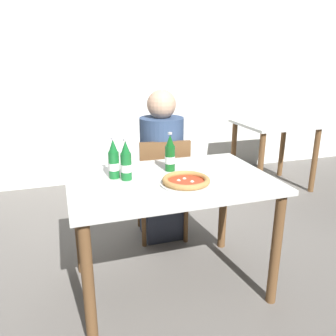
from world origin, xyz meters
The scene contains 11 objects.
ground_plane centered at (0.00, 0.00, 0.00)m, with size 8.00×8.00×0.00m, color slate.
back_wall_tiled centered at (0.00, 2.20, 1.30)m, with size 7.00×0.10×2.60m, color white.
dining_table_main centered at (0.00, 0.00, 0.64)m, with size 1.20×0.80×0.75m.
chair_behind_table centered at (0.14, 0.61, 0.48)m, with size 0.44×0.44×0.85m.
diner_seated centered at (0.15, 0.66, 0.58)m, with size 0.34×0.34×1.21m.
dining_table_background centered at (1.68, 1.38, 0.59)m, with size 0.80×0.70×0.75m.
pizza_margherita_near centered at (0.05, -0.13, 0.77)m, with size 0.29×0.29×0.04m.
beer_bottle_left centered at (0.04, 0.14, 0.85)m, with size 0.07×0.07×0.25m.
beer_bottle_center centered at (-0.25, 0.06, 0.85)m, with size 0.07×0.07×0.25m.
beer_bottle_right centered at (-0.32, 0.12, 0.85)m, with size 0.07×0.07×0.25m.
napkin_with_cutlery centered at (-0.41, -0.23, 0.75)m, with size 0.19×0.19×0.01m.
Camera 1 is at (-0.60, -1.81, 1.44)m, focal length 36.38 mm.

